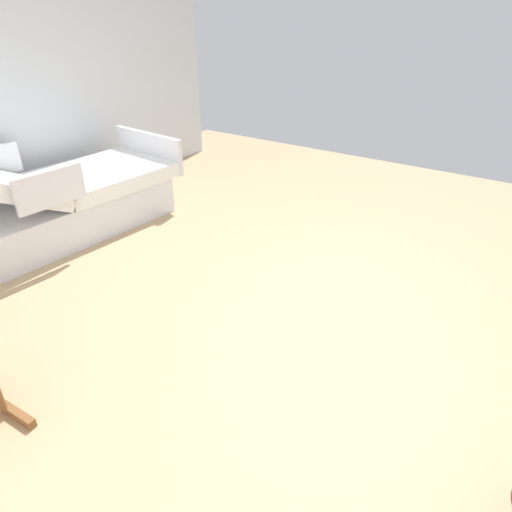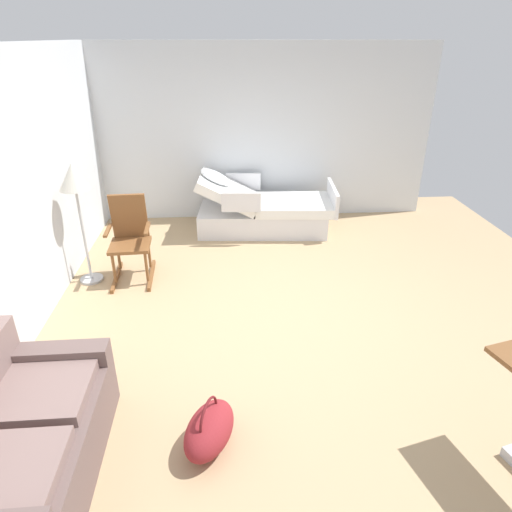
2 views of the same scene
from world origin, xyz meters
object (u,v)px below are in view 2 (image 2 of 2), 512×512
(rocking_chair, at_px, (130,239))
(floor_lamp, at_px, (75,185))
(couch, at_px, (19,451))
(hospital_bed, at_px, (263,212))
(duffel_bag, at_px, (209,430))

(rocking_chair, distance_m, floor_lamp, 0.90)
(couch, xyz_separation_m, rocking_chair, (2.97, -0.21, 0.20))
(floor_lamp, bearing_deg, couch, -173.95)
(rocking_chair, height_order, floor_lamp, floor_lamp)
(hospital_bed, xyz_separation_m, duffel_bag, (-4.10, 0.73, -0.15))
(floor_lamp, bearing_deg, duffel_bag, -149.83)
(rocking_chair, bearing_deg, duffel_bag, -159.62)
(floor_lamp, height_order, duffel_bag, floor_lamp)
(rocking_chair, bearing_deg, couch, 175.92)
(couch, relative_size, floor_lamp, 1.09)
(couch, bearing_deg, hospital_bed, -24.34)
(rocking_chair, relative_size, duffel_bag, 1.64)
(couch, xyz_separation_m, duffel_bag, (0.23, -1.23, -0.15))
(couch, xyz_separation_m, floor_lamp, (2.87, 0.30, 0.92))
(hospital_bed, xyz_separation_m, rocking_chair, (-1.37, 1.75, 0.20))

